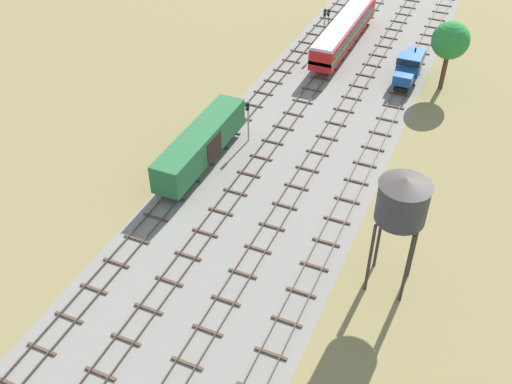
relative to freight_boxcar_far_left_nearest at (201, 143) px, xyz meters
The scene contains 14 objects.
ground_plane 12.43m from the freight_boxcar_far_left_nearest, 53.18° to the left, with size 480.00×480.00×0.00m, color olive.
ballast_bed 12.43m from the freight_boxcar_far_left_nearest, 53.18° to the left, with size 18.62×176.00×0.01m, color gray.
track_far_left 11.00m from the freight_boxcar_far_left_nearest, 90.03° to the left, with size 2.40×126.00×0.29m.
track_left 12.03m from the freight_boxcar_far_left_nearest, 65.66° to the left, with size 2.40×126.00×0.29m.
track_centre_left 14.69m from the freight_boxcar_far_left_nearest, 47.84° to the left, with size 2.40×126.00×0.29m.
track_centre 18.29m from the freight_boxcar_far_left_nearest, 36.36° to the left, with size 2.40×126.00×0.29m.
freight_boxcar_far_left_nearest is the anchor object (origin of this frame).
shunter_loco_centre_near 29.11m from the freight_boxcar_far_left_nearest, 59.86° to the left, with size 2.74×8.46×3.10m.
diesel_railcar_left_mid 31.13m from the freight_boxcar_far_left_nearest, 81.01° to the left, with size 2.96×20.50×3.80m.
water_tower 22.52m from the freight_boxcar_far_left_nearest, 21.62° to the right, with size 3.75×3.75×10.03m.
signal_post_nearest 6.05m from the freight_boxcar_far_left_nearest, 66.22° to the left, with size 0.28×0.47×4.64m.
signal_post_near 31.27m from the freight_boxcar_far_left_nearest, 85.54° to the left, with size 0.28×0.47×4.84m.
signal_post_mid 29.60m from the freight_boxcar_far_left_nearest, 85.29° to the left, with size 0.28×0.47×5.47m.
lineside_tree_2 31.26m from the freight_boxcar_far_left_nearest, 53.12° to the left, with size 4.25×4.25×8.16m.
Camera 1 is at (16.11, 5.86, 33.77)m, focal length 41.09 mm.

